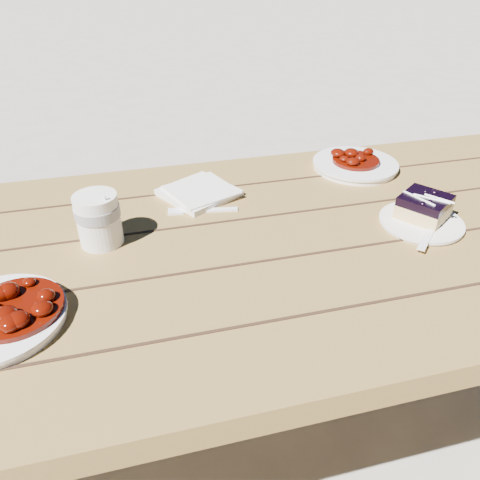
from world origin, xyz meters
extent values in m
plane|color=#A5A095|center=(0.00, 0.00, 0.00)|extent=(60.00, 60.00, 0.00)
cube|color=brown|center=(0.00, 0.00, 0.72)|extent=(2.00, 0.80, 0.05)
cube|color=brown|center=(0.88, 0.32, 0.35)|extent=(0.07, 0.07, 0.70)
cube|color=brown|center=(0.00, 0.65, 0.44)|extent=(1.80, 0.25, 0.04)
cube|color=brown|center=(0.80, 0.65, 0.21)|extent=(0.06, 0.06, 0.42)
cylinder|color=white|center=(0.33, -0.04, 0.76)|extent=(0.17, 0.17, 0.01)
cube|color=#D4B673|center=(0.34, -0.02, 0.78)|extent=(0.13, 0.13, 0.03)
cube|color=black|center=(0.34, -0.02, 0.80)|extent=(0.13, 0.13, 0.02)
cylinder|color=white|center=(-0.32, 0.06, 0.80)|extent=(0.08, 0.08, 0.11)
cube|color=white|center=(-0.10, 0.21, 0.76)|extent=(0.20, 0.20, 0.01)
cylinder|color=white|center=(0.33, 0.27, 0.76)|extent=(0.22, 0.22, 0.02)
camera|label=1|loc=(-0.25, -0.76, 1.27)|focal=35.00mm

